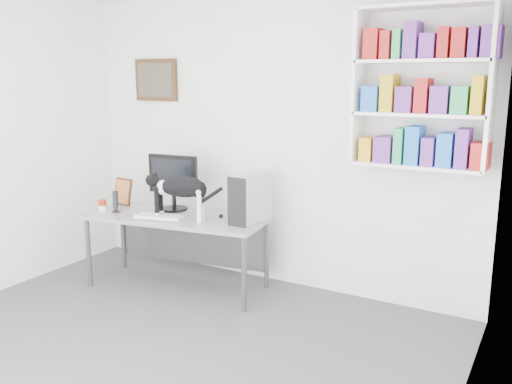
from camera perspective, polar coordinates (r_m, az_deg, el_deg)
room at (r=3.45m, az=-14.66°, el=1.91°), size 4.01×4.01×2.70m
bookshelf at (r=4.38m, az=17.02°, el=10.44°), size 1.03×0.28×1.24m
wall_art at (r=5.73m, az=-10.48°, el=11.51°), size 0.52×0.04×0.42m
desk at (r=5.10m, az=-8.30°, el=-6.23°), size 1.74×0.89×0.69m
monitor at (r=5.16m, az=-8.67°, el=1.04°), size 0.53×0.30×0.54m
keyboard at (r=4.92m, az=-10.11°, el=-2.59°), size 0.46×0.27×0.03m
pc_tower at (r=4.70m, az=-0.61°, el=-0.60°), size 0.20×0.43×0.43m
speaker at (r=5.22m, az=-14.58°, el=-0.93°), size 0.13×0.13×0.21m
leaning_print at (r=5.50m, az=-13.84°, el=0.09°), size 0.23×0.11×0.27m
soup_can at (r=5.29m, az=-15.86°, el=-1.38°), size 0.08×0.08×0.11m
cat at (r=4.78m, az=-7.89°, el=-0.66°), size 0.67×0.32×0.40m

